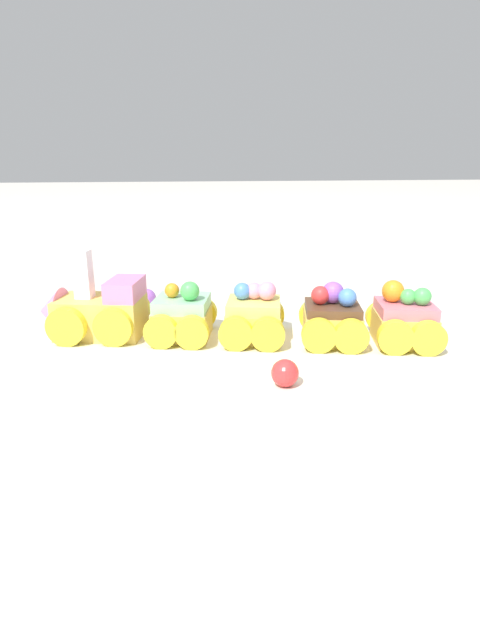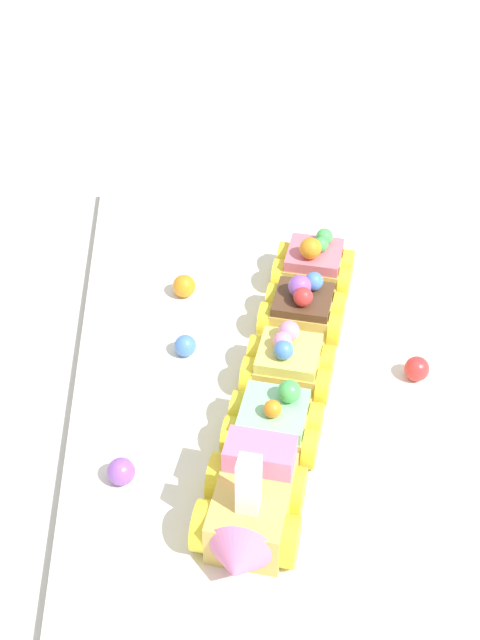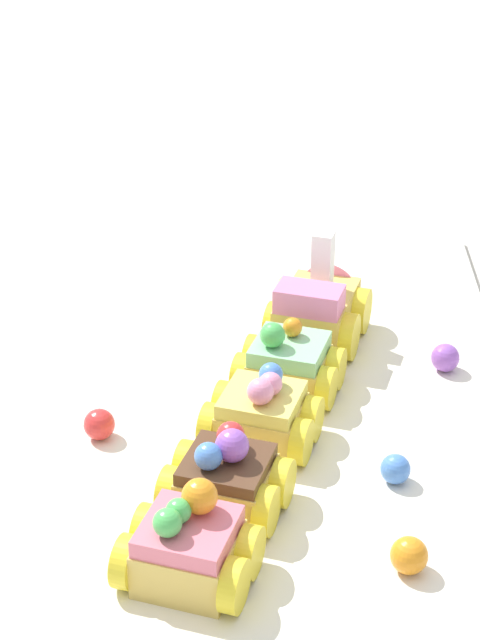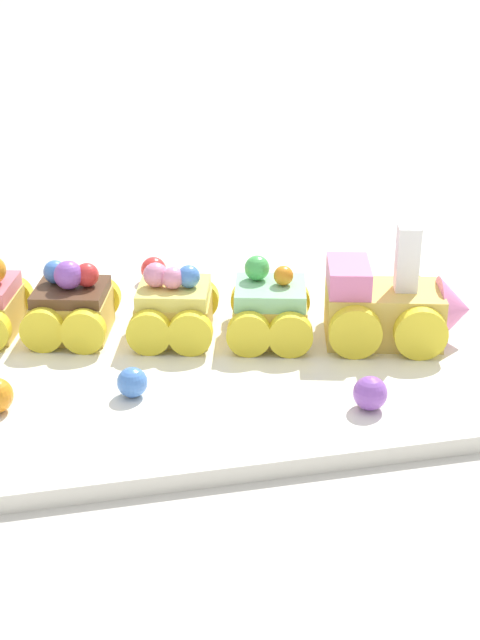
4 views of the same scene
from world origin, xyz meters
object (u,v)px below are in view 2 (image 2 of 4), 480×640
(cake_car_strawberry, at_px, (314,266))
(gumball_purple, at_px, (121,471))
(gumball_red, at_px, (417,369))
(cake_car_chocolate, at_px, (303,310))
(gumball_blue, at_px, (185,346))
(cake_train_locomotive, at_px, (250,511))
(cake_car_lemon, at_px, (288,365))
(gumball_orange, at_px, (184,286))
(cake_car_mint, at_px, (274,425))

(cake_car_strawberry, relative_size, gumball_purple, 3.99)
(cake_car_strawberry, relative_size, gumball_red, 4.00)
(cake_car_chocolate, height_order, gumball_blue, cake_car_chocolate)
(cake_car_chocolate, relative_size, gumball_purple, 3.99)
(cake_train_locomotive, relative_size, cake_car_lemon, 1.33)
(gumball_blue, distance_m, gumball_red, 0.21)
(cake_car_chocolate, xyz_separation_m, gumball_blue, (0.03, -0.11, -0.01))
(cake_car_lemon, height_order, cake_car_chocolate, same)
(gumball_red, distance_m, gumball_purple, 0.28)
(cake_car_lemon, distance_m, cake_car_strawberry, 0.15)
(cake_car_strawberry, height_order, gumball_red, cake_car_strawberry)
(gumball_blue, xyz_separation_m, gumball_orange, (-0.09, -0.00, 0.00))
(cake_car_lemon, xyz_separation_m, gumball_blue, (-0.04, -0.09, -0.01))
(gumball_red, bearing_deg, cake_car_lemon, -89.70)
(cake_car_chocolate, xyz_separation_m, gumball_purple, (0.18, -0.16, -0.01))
(cake_car_mint, xyz_separation_m, cake_car_lemon, (-0.07, 0.02, 0.00))
(cake_car_mint, height_order, cake_car_lemon, cake_car_mint)
(cake_car_lemon, xyz_separation_m, gumball_orange, (-0.13, -0.09, -0.01))
(cake_train_locomotive, bearing_deg, gumball_blue, -151.56)
(cake_car_strawberry, distance_m, gumball_blue, 0.17)
(cake_train_locomotive, bearing_deg, cake_car_lemon, -179.86)
(cake_car_lemon, xyz_separation_m, gumball_red, (-0.00, 0.12, -0.01))
(cake_car_strawberry, bearing_deg, gumball_purple, -20.97)
(gumball_orange, distance_m, gumball_red, 0.25)
(cake_car_mint, height_order, gumball_blue, cake_car_mint)
(cake_car_chocolate, relative_size, gumball_blue, 4.40)
(gumball_orange, relative_size, gumball_red, 1.02)
(cake_car_mint, relative_size, gumball_orange, 3.91)
(cake_car_strawberry, bearing_deg, gumball_red, 43.31)
(cake_car_chocolate, bearing_deg, gumball_purple, -26.89)
(cake_car_strawberry, height_order, gumball_purple, cake_car_strawberry)
(cake_car_strawberry, xyz_separation_m, gumball_purple, (0.25, -0.18, -0.01))
(cake_train_locomotive, xyz_separation_m, gumball_orange, (-0.29, -0.05, -0.01))
(cake_car_chocolate, distance_m, gumball_red, 0.12)
(cake_car_lemon, bearing_deg, cake_car_mint, 0.55)
(gumball_blue, bearing_deg, cake_train_locomotive, 13.53)
(cake_car_mint, distance_m, gumball_purple, 0.13)
(gumball_red, height_order, gumball_purple, same)
(cake_car_lemon, relative_size, cake_car_strawberry, 1.00)
(cake_train_locomotive, relative_size, gumball_purple, 5.32)
(cake_car_lemon, height_order, cake_car_strawberry, cake_car_strawberry)
(cake_car_chocolate, bearing_deg, cake_car_lemon, -0.35)
(cake_train_locomotive, distance_m, cake_car_lemon, 0.17)
(gumball_orange, bearing_deg, cake_car_strawberry, 95.62)
(cake_car_strawberry, bearing_deg, cake_car_lemon, -0.21)
(cake_train_locomotive, height_order, gumball_blue, cake_train_locomotive)
(cake_train_locomotive, bearing_deg, gumball_purple, -103.48)
(cake_car_chocolate, xyz_separation_m, cake_car_strawberry, (-0.07, 0.02, 0.00))
(cake_car_mint, bearing_deg, gumball_orange, -144.94)
(cake_car_strawberry, relative_size, gumball_orange, 3.91)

